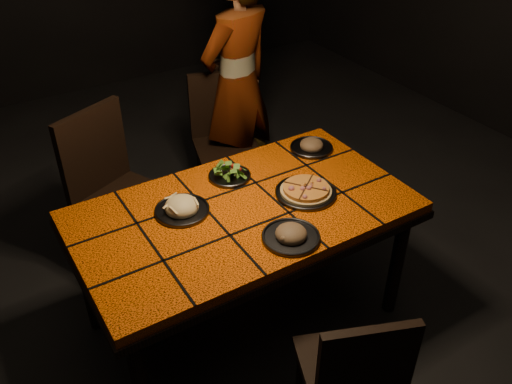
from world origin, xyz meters
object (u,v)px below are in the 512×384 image
chair_far_right (224,132)px  plate_pasta (182,208)px  dining_table (244,220)px  chair_far_left (112,183)px  plate_pizza (306,191)px  diner (237,85)px  chair_near (354,372)px

chair_far_right → plate_pasta: chair_far_right is taller
dining_table → chair_far_left: (-0.40, 0.81, -0.10)m
chair_far_right → plate_pizza: bearing=-81.7°
diner → chair_far_left: bearing=-0.6°
chair_far_right → diner: bearing=29.3°
plate_pizza → diner: bearing=76.1°
chair_far_right → plate_pasta: size_ratio=3.52×
chair_far_left → chair_far_right: (0.88, 0.27, -0.04)m
plate_pasta → chair_far_left: bearing=100.9°
chair_far_left → chair_far_right: size_ratio=1.08×
plate_pizza → chair_far_left: bearing=129.3°
dining_table → chair_far_right: bearing=66.1°
chair_far_right → plate_pizza: (-0.16, -1.14, 0.24)m
chair_near → diner: (0.61, 1.96, 0.35)m
dining_table → chair_far_right: (0.48, 1.08, -0.15)m
chair_near → dining_table: bearing=-68.7°
chair_far_left → chair_far_right: chair_far_left is taller
chair_near → plate_pizza: 0.90m
dining_table → diner: bearing=61.2°
dining_table → plate_pasta: size_ratio=6.22×
chair_far_right → dining_table: bearing=-97.7°
chair_far_right → plate_pasta: bearing=-111.6°
chair_far_left → plate_pizza: chair_far_left is taller
chair_far_right → plate_pizza: size_ratio=2.58×
dining_table → plate_pasta: bearing=155.3°
chair_far_left → plate_pizza: size_ratio=2.79×
dining_table → plate_pizza: size_ratio=4.55×
plate_pasta → dining_table: bearing=-24.7°
chair_far_left → plate_pasta: bearing=-103.3°
diner → plate_pasta: size_ratio=6.35×
diner → plate_pizza: size_ratio=4.65×
diner → chair_near: bearing=55.6°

